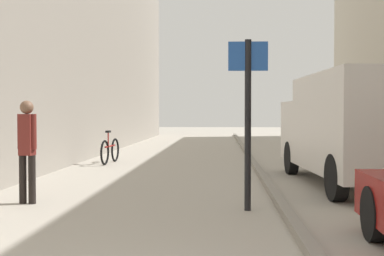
{
  "coord_description": "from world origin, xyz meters",
  "views": [
    {
      "loc": [
        0.63,
        -2.48,
        1.48
      ],
      "look_at": [
        -0.15,
        11.3,
        1.08
      ],
      "focal_mm": 47.39,
      "sensor_mm": 36.0,
      "label": 1
    }
  ],
  "objects_px": {
    "delivery_van": "(353,126)",
    "street_sign_post": "(248,109)",
    "bicycle_leaning": "(110,151)",
    "pedestrian_main_foreground": "(27,144)"
  },
  "relations": [
    {
      "from": "delivery_van",
      "to": "street_sign_post",
      "type": "bearing_deg",
      "value": -132.76
    },
    {
      "from": "delivery_van",
      "to": "bicycle_leaning",
      "type": "distance_m",
      "value": 7.41
    },
    {
      "from": "delivery_van",
      "to": "bicycle_leaning",
      "type": "bearing_deg",
      "value": 140.97
    },
    {
      "from": "delivery_van",
      "to": "street_sign_post",
      "type": "distance_m",
      "value": 3.65
    },
    {
      "from": "street_sign_post",
      "to": "bicycle_leaning",
      "type": "height_order",
      "value": "street_sign_post"
    },
    {
      "from": "delivery_van",
      "to": "pedestrian_main_foreground",
      "type": "bearing_deg",
      "value": -161.07
    },
    {
      "from": "pedestrian_main_foreground",
      "to": "bicycle_leaning",
      "type": "bearing_deg",
      "value": -78.96
    },
    {
      "from": "bicycle_leaning",
      "to": "delivery_van",
      "type": "bearing_deg",
      "value": -31.18
    },
    {
      "from": "bicycle_leaning",
      "to": "pedestrian_main_foreground",
      "type": "bearing_deg",
      "value": -84.71
    },
    {
      "from": "delivery_van",
      "to": "street_sign_post",
      "type": "relative_size",
      "value": 2.12
    }
  ]
}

